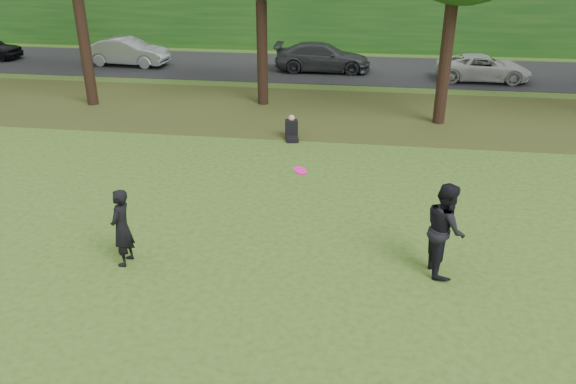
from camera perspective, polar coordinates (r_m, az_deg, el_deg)
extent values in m
plane|color=#345219|center=(10.82, -0.44, -11.97)|extent=(120.00, 120.00, 0.00)
cube|color=#3E3616|center=(22.56, 4.62, 8.03)|extent=(60.00, 7.00, 0.01)
cube|color=black|center=(30.29, 5.73, 12.33)|extent=(70.00, 7.00, 0.02)
cube|color=#134313|center=(35.81, 6.45, 18.25)|extent=(70.00, 3.00, 5.00)
imported|color=black|center=(12.30, -16.54, -3.49)|extent=(0.45, 0.65, 1.72)
imported|color=black|center=(11.90, 15.67, -3.62)|extent=(0.89, 1.07, 2.00)
imported|color=#A2A5A9|center=(32.06, -15.98, 13.55)|extent=(4.46, 1.80, 1.44)
imported|color=#373A3E|center=(29.56, 3.53, 13.51)|extent=(4.91, 2.09, 1.41)
imported|color=silver|center=(29.05, 19.21, 11.83)|extent=(4.40, 2.04, 1.22)
cylinder|color=#E7138C|center=(11.14, 1.25, 2.20)|extent=(0.32, 0.32, 0.12)
cube|color=black|center=(19.34, 0.43, 5.47)|extent=(0.51, 0.63, 0.16)
cube|color=black|center=(19.51, 0.36, 6.51)|extent=(0.48, 0.42, 0.56)
sphere|color=tan|center=(19.40, 0.36, 7.52)|extent=(0.22, 0.22, 0.22)
cylinder|color=black|center=(24.51, -19.99, 14.11)|extent=(0.44, 0.44, 5.08)
cylinder|color=black|center=(23.30, -2.63, 13.82)|extent=(0.44, 0.44, 4.12)
cylinder|color=black|center=(21.44, 15.68, 12.69)|extent=(0.44, 0.44, 4.62)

